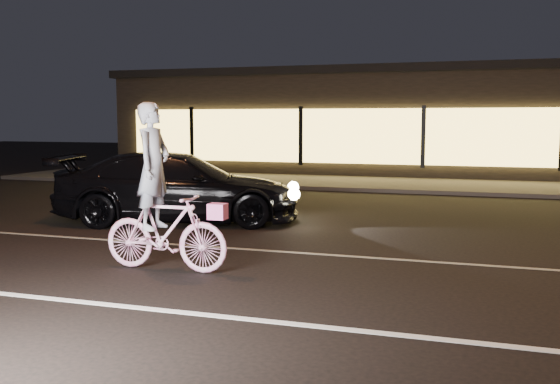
% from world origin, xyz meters
% --- Properties ---
extents(ground, '(90.00, 90.00, 0.00)m').
position_xyz_m(ground, '(0.00, 0.00, 0.00)').
color(ground, black).
rests_on(ground, ground).
extents(lane_stripe_near, '(60.00, 0.12, 0.01)m').
position_xyz_m(lane_stripe_near, '(0.00, -1.50, 0.00)').
color(lane_stripe_near, silver).
rests_on(lane_stripe_near, ground).
extents(lane_stripe_far, '(60.00, 0.10, 0.01)m').
position_xyz_m(lane_stripe_far, '(0.00, 2.00, 0.00)').
color(lane_stripe_far, gray).
rests_on(lane_stripe_far, ground).
extents(sidewalk, '(30.00, 4.00, 0.12)m').
position_xyz_m(sidewalk, '(0.00, 13.00, 0.06)').
color(sidewalk, '#383533').
rests_on(sidewalk, ground).
extents(storefront, '(25.40, 8.42, 4.20)m').
position_xyz_m(storefront, '(0.00, 18.97, 2.15)').
color(storefront, black).
rests_on(storefront, ground).
extents(cyclist, '(1.94, 0.67, 2.45)m').
position_xyz_m(cyclist, '(-2.42, 0.24, 0.87)').
color(cyclist, '#DD489A').
rests_on(cyclist, ground).
extents(sedan, '(5.56, 3.54, 1.50)m').
position_xyz_m(sedan, '(-4.21, 4.25, 0.75)').
color(sedan, black).
rests_on(sedan, ground).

